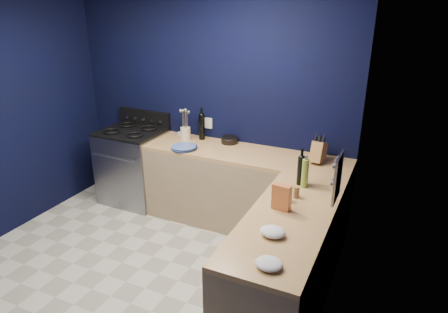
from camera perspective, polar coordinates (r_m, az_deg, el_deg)
The scene contains 26 objects.
floor at distance 4.03m, azimuth -13.85°, elevation -17.12°, with size 3.50×3.50×0.02m, color beige.
wall_back at distance 4.79m, azimuth -2.13°, elevation 7.40°, with size 3.50×0.02×2.60m, color black.
wall_right at distance 2.66m, azimuth 14.70°, elevation -5.15°, with size 0.02×3.50×2.60m, color black.
cab_back at distance 4.57m, azimuth 2.89°, elevation -4.94°, with size 2.30×0.63×0.86m, color #9C825F.
top_back at distance 4.39m, azimuth 2.99°, elevation 0.32°, with size 2.30×0.63×0.04m, color olive.
cab_right at distance 3.41m, azimuth 8.73°, elevation -15.37°, with size 0.63×1.67×0.86m, color #9C825F.
top_right at distance 3.17m, azimuth 9.18°, elevation -8.82°, with size 0.63×1.67×0.04m, color olive.
gas_range at distance 5.26m, azimuth -12.78°, elevation -1.46°, with size 0.76×0.66×0.92m, color gray.
oven_door at distance 5.04m, azimuth -14.91°, elevation -2.82°, with size 0.59×0.02×0.42m, color black.
cooktop at distance 5.10m, azimuth -13.21°, elevation 3.46°, with size 0.76×0.66×0.03m, color black.
backguard at distance 5.30m, azimuth -11.33°, elevation 5.47°, with size 0.76×0.06×0.20m, color black.
spice_panel at distance 3.21m, azimuth 15.98°, elevation -2.94°, with size 0.02×0.28×0.38m, color gray.
wall_outlet at distance 4.83m, azimuth -2.22°, elevation 4.80°, with size 0.09×0.02×0.13m, color white.
plate_stack at distance 4.50m, azimuth -5.78°, elevation 1.30°, with size 0.28×0.28×0.04m, color #3851A2.
ramekin at distance 4.98m, azimuth -6.18°, elevation 3.27°, with size 0.09×0.09×0.04m, color white.
utensil_crock at distance 4.80m, azimuth -5.53°, elevation 3.32°, with size 0.12×0.12×0.15m, color beige.
wine_bottle_back at distance 4.77m, azimuth -3.19°, elevation 4.24°, with size 0.08×0.08×0.30m, color black.
lemon_basket at distance 4.67m, azimuth 0.80°, elevation 2.39°, with size 0.20×0.20×0.07m, color black.
knife_block at distance 4.20m, azimuth 13.40°, elevation 0.60°, with size 0.12×0.20×0.22m, color olive.
wine_bottle_right at distance 3.64m, azimuth 10.94°, elevation -2.04°, with size 0.07×0.07×0.27m, color black.
oil_bottle at distance 3.60m, azimuth 11.52°, elevation -2.39°, with size 0.06×0.06×0.26m, color olive.
spice_jar_near at distance 3.36m, azimuth 9.11°, elevation -5.42°, with size 0.05×0.05×0.11m, color olive.
spice_jar_far at distance 3.44m, azimuth 10.33°, elevation -5.03°, with size 0.05×0.05×0.10m, color olive.
crouton_bag at distance 3.20m, azimuth 8.24°, elevation -5.79°, with size 0.15×0.07×0.22m, color #AE2330.
towel_front at distance 2.89m, azimuth 6.98°, elevation -10.65°, with size 0.18×0.16×0.06m, color white.
towel_end at distance 2.59m, azimuth 6.45°, elevation -15.00°, with size 0.18×0.16×0.05m, color white.
Camera 1 is at (2.12, -2.37, 2.46)m, focal length 31.92 mm.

